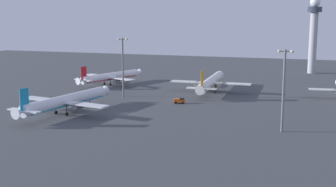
{
  "coord_description": "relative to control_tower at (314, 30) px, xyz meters",
  "views": [
    {
      "loc": [
        60.7,
        -140.51,
        34.95
      ],
      "look_at": [
        8.77,
        21.1,
        4.0
      ],
      "focal_mm": 48.08,
      "sensor_mm": 36.0,
      "label": 1
    }
  ],
  "objects": [
    {
      "name": "ground_plane",
      "position": [
        -60.78,
        -129.77,
        -24.7
      ],
      "size": [
        416.0,
        416.0,
        0.0
      ],
      "primitive_type": "plane",
      "color": "#424449"
    },
    {
      "name": "cargo_loader",
      "position": [
        -47.9,
        -106.84,
        -23.53
      ],
      "size": [
        4.55,
        3.19,
        2.25
      ],
      "rotation": [
        0.0,
        0.0,
        5.04
      ],
      "color": "#D85919",
      "rests_on": "ground"
    },
    {
      "name": "control_tower",
      "position": [
        0.0,
        0.0,
        0.0
      ],
      "size": [
        8.0,
        8.0,
        43.04
      ],
      "color": "#A8A8B2",
      "rests_on": "ground"
    },
    {
      "name": "apron_light_west",
      "position": [
        -7.45,
        -137.52,
        -10.7
      ],
      "size": [
        4.8,
        0.9,
        24.36
      ],
      "color": "slate",
      "rests_on": "ground"
    },
    {
      "name": "airplane_terminal_side",
      "position": [
        -92.75,
        -73.49,
        -20.81
      ],
      "size": [
        30.19,
        38.26,
        10.3
      ],
      "rotation": [
        0.0,
        0.0,
        -0.4
      ],
      "color": "white",
      "rests_on": "ground"
    },
    {
      "name": "airplane_near_gate",
      "position": [
        -80.65,
        -136.02,
        -20.28
      ],
      "size": [
        35.56,
        45.44,
        11.72
      ],
      "rotation": [
        0.0,
        0.0,
        -0.19
      ],
      "color": "silver",
      "rests_on": "ground"
    },
    {
      "name": "apron_light_central",
      "position": [
        -74.18,
        -100.57,
        -10.65
      ],
      "size": [
        4.8,
        0.9,
        24.46
      ],
      "color": "slate",
      "rests_on": "ground"
    },
    {
      "name": "airplane_taxiway_distant",
      "position": [
        -41.88,
        -78.84,
        -20.26
      ],
      "size": [
        35.55,
        45.73,
        11.74
      ],
      "rotation": [
        0.0,
        0.0,
        0.02
      ],
      "color": "silver",
      "rests_on": "ground"
    }
  ]
}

